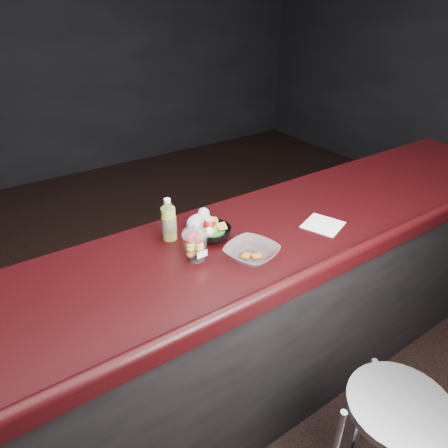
# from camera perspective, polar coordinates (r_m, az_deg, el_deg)

# --- Properties ---
(ground) EXTENTS (8.00, 8.00, 0.00)m
(ground) POSITION_cam_1_polar(r_m,az_deg,el_deg) (2.27, 5.37, -28.85)
(ground) COLOR black
(ground) RESTS_ON ground
(room_shell) EXTENTS (8.00, 8.00, 8.00)m
(room_shell) POSITION_cam_1_polar(r_m,az_deg,el_deg) (1.18, 9.94, 24.44)
(room_shell) COLOR black
(room_shell) RESTS_ON ground
(counter) EXTENTS (4.06, 0.71, 1.02)m
(counter) POSITION_cam_1_polar(r_m,az_deg,el_deg) (2.01, 0.51, -15.24)
(counter) COLOR black
(counter) RESTS_ON ground
(stool_right) EXTENTS (0.45, 0.45, 0.73)m
(stool_right) POSITION_cam_1_polar(r_m,az_deg,el_deg) (1.76, 22.49, -26.50)
(stool_right) COLOR silver
(stool_right) RESTS_ON ground
(lemonade_bottle) EXTENTS (0.06, 0.06, 0.19)m
(lemonade_bottle) POSITION_cam_1_polar(r_m,az_deg,el_deg) (1.70, -7.87, 0.23)
(lemonade_bottle) COLOR gold
(lemonade_bottle) RESTS_ON counter
(fruit_cup) EXTENTS (0.10, 0.10, 0.15)m
(fruit_cup) POSITION_cam_1_polar(r_m,az_deg,el_deg) (1.56, -4.13, -2.75)
(fruit_cup) COLOR white
(fruit_cup) RESTS_ON counter
(green_apple) EXTENTS (0.08, 0.08, 0.08)m
(green_apple) POSITION_cam_1_polar(r_m,az_deg,el_deg) (1.72, -1.95, -0.84)
(green_apple) COLOR #327E0E
(green_apple) RESTS_ON counter
(plastic_bag) EXTENTS (0.13, 0.10, 0.09)m
(plastic_bag) POSITION_cam_1_polar(r_m,az_deg,el_deg) (1.78, -3.38, 0.40)
(plastic_bag) COLOR silver
(plastic_bag) RESTS_ON counter
(snack_bowl) EXTENTS (0.19, 0.19, 0.09)m
(snack_bowl) POSITION_cam_1_polar(r_m,az_deg,el_deg) (1.72, -1.79, -1.13)
(snack_bowl) COLOR black
(snack_bowl) RESTS_ON counter
(takeout_bowl) EXTENTS (0.26, 0.26, 0.05)m
(takeout_bowl) POSITION_cam_1_polar(r_m,az_deg,el_deg) (1.60, 3.96, -4.10)
(takeout_bowl) COLOR silver
(takeout_bowl) RESTS_ON counter
(paper_napkin) EXTENTS (0.21, 0.21, 0.00)m
(paper_napkin) POSITION_cam_1_polar(r_m,az_deg,el_deg) (1.88, 13.95, -0.10)
(paper_napkin) COLOR white
(paper_napkin) RESTS_ON counter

